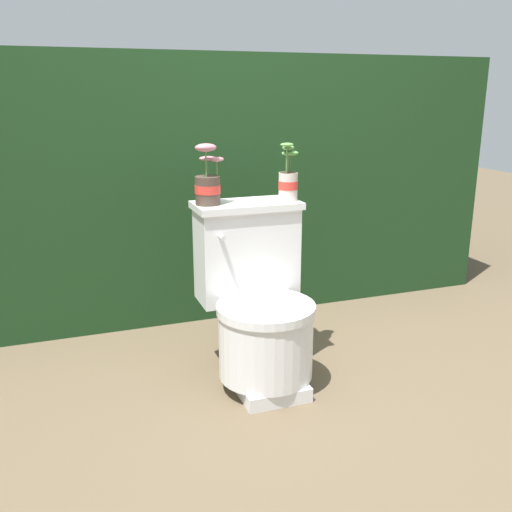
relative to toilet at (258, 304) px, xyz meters
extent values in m
plane|color=brown|center=(0.09, -0.12, -0.35)|extent=(12.00, 12.00, 0.00)
cube|color=#193819|center=(0.09, 1.27, 0.37)|extent=(3.33, 1.09, 1.44)
cube|color=silver|center=(0.00, -0.10, -0.32)|extent=(0.28, 0.38, 0.06)
cylinder|color=silver|center=(0.00, -0.10, -0.14)|extent=(0.40, 0.40, 0.29)
cylinder|color=silver|center=(0.00, -0.10, 0.02)|extent=(0.42, 0.42, 0.04)
cube|color=silver|center=(0.00, 0.14, 0.19)|extent=(0.44, 0.21, 0.42)
cube|color=silver|center=(0.00, 0.14, 0.41)|extent=(0.47, 0.23, 0.03)
cylinder|color=silver|center=(-0.16, 0.01, 0.31)|extent=(0.02, 0.05, 0.02)
cylinder|color=#47382D|center=(-0.18, 0.14, 0.49)|extent=(0.11, 0.11, 0.12)
cylinder|color=red|center=(-0.18, 0.14, 0.50)|extent=(0.11, 0.11, 0.04)
cylinder|color=#332319|center=(-0.18, 0.14, 0.54)|extent=(0.10, 0.10, 0.01)
cylinder|color=#4C753D|center=(-0.16, 0.19, 0.58)|extent=(0.01, 0.01, 0.06)
ellipsoid|color=#B26B75|center=(-0.16, 0.19, 0.62)|extent=(0.07, 0.05, 0.02)
cylinder|color=#4C753D|center=(-0.18, 0.13, 0.61)|extent=(0.01, 0.01, 0.11)
ellipsoid|color=#B26B75|center=(-0.18, 0.13, 0.67)|extent=(0.09, 0.06, 0.03)
cylinder|color=#4C753D|center=(-0.13, 0.15, 0.58)|extent=(0.01, 0.01, 0.06)
ellipsoid|color=#B26B75|center=(-0.13, 0.15, 0.62)|extent=(0.06, 0.05, 0.02)
cylinder|color=beige|center=(0.19, 0.12, 0.49)|extent=(0.08, 0.08, 0.12)
cylinder|color=red|center=(0.19, 0.12, 0.50)|extent=(0.09, 0.09, 0.04)
cylinder|color=#332319|center=(0.19, 0.12, 0.55)|extent=(0.08, 0.08, 0.01)
cylinder|color=#4C753D|center=(0.20, 0.14, 0.59)|extent=(0.01, 0.01, 0.07)
ellipsoid|color=#569342|center=(0.20, 0.14, 0.63)|extent=(0.08, 0.06, 0.02)
cylinder|color=#4C753D|center=(0.17, 0.10, 0.61)|extent=(0.01, 0.01, 0.12)
ellipsoid|color=#569342|center=(0.17, 0.10, 0.67)|extent=(0.06, 0.04, 0.02)
cylinder|color=#4C753D|center=(0.19, 0.13, 0.60)|extent=(0.01, 0.01, 0.10)
ellipsoid|color=#569342|center=(0.19, 0.13, 0.66)|extent=(0.06, 0.04, 0.02)
camera|label=1|loc=(-0.80, -2.19, 0.90)|focal=40.00mm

